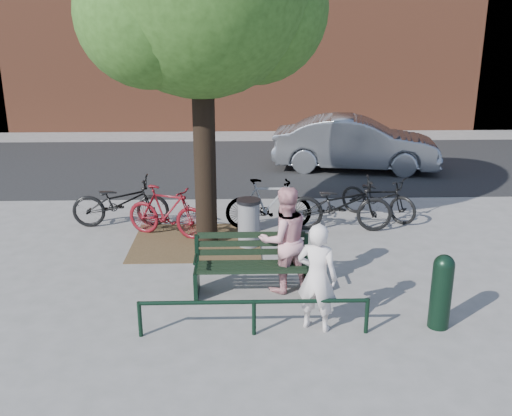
{
  "coord_description": "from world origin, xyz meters",
  "views": [
    {
      "loc": [
        -0.17,
        -7.91,
        3.93
      ],
      "look_at": [
        0.09,
        1.0,
        1.06
      ],
      "focal_mm": 40.0,
      "sensor_mm": 36.0,
      "label": 1
    }
  ],
  "objects_px": {
    "person_right": "(284,240)",
    "parked_car": "(355,144)",
    "person_left": "(317,277)",
    "bicycle_c": "(340,204)",
    "litter_bin": "(249,223)",
    "park_bench": "(252,263)",
    "bollard": "(442,289)"
  },
  "relations": [
    {
      "from": "person_right",
      "to": "parked_car",
      "type": "relative_size",
      "value": 0.36
    },
    {
      "from": "person_left",
      "to": "parked_car",
      "type": "relative_size",
      "value": 0.33
    },
    {
      "from": "bollard",
      "to": "bicycle_c",
      "type": "relative_size",
      "value": 0.51
    },
    {
      "from": "parked_car",
      "to": "litter_bin",
      "type": "bearing_deg",
      "value": 162.08
    },
    {
      "from": "litter_bin",
      "to": "park_bench",
      "type": "bearing_deg",
      "value": -89.64
    },
    {
      "from": "park_bench",
      "to": "person_right",
      "type": "height_order",
      "value": "person_right"
    },
    {
      "from": "person_left",
      "to": "bicycle_c",
      "type": "height_order",
      "value": "person_left"
    },
    {
      "from": "person_left",
      "to": "bollard",
      "type": "bearing_deg",
      "value": -156.52
    },
    {
      "from": "park_bench",
      "to": "parked_car",
      "type": "xyz_separation_m",
      "value": [
        3.09,
        7.71,
        0.27
      ]
    },
    {
      "from": "person_right",
      "to": "litter_bin",
      "type": "bearing_deg",
      "value": -92.35
    },
    {
      "from": "person_left",
      "to": "person_right",
      "type": "height_order",
      "value": "person_right"
    },
    {
      "from": "bollard",
      "to": "bicycle_c",
      "type": "distance_m",
      "value": 3.93
    },
    {
      "from": "person_right",
      "to": "bollard",
      "type": "distance_m",
      "value": 2.37
    },
    {
      "from": "bicycle_c",
      "to": "person_right",
      "type": "bearing_deg",
      "value": 158.12
    },
    {
      "from": "person_left",
      "to": "bollard",
      "type": "relative_size",
      "value": 1.43
    },
    {
      "from": "park_bench",
      "to": "bicycle_c",
      "type": "xyz_separation_m",
      "value": [
        1.81,
        2.72,
        0.06
      ]
    },
    {
      "from": "person_left",
      "to": "person_right",
      "type": "bearing_deg",
      "value": -49.99
    },
    {
      "from": "bicycle_c",
      "to": "parked_car",
      "type": "xyz_separation_m",
      "value": [
        1.28,
        4.99,
        0.21
      ]
    },
    {
      "from": "person_right",
      "to": "park_bench",
      "type": "bearing_deg",
      "value": -9.58
    },
    {
      "from": "parked_car",
      "to": "bicycle_c",
      "type": "bearing_deg",
      "value": 175.92
    },
    {
      "from": "park_bench",
      "to": "bollard",
      "type": "height_order",
      "value": "bollard"
    },
    {
      "from": "person_left",
      "to": "litter_bin",
      "type": "bearing_deg",
      "value": -50.37
    },
    {
      "from": "person_left",
      "to": "bicycle_c",
      "type": "relative_size",
      "value": 0.73
    },
    {
      "from": "person_right",
      "to": "bicycle_c",
      "type": "distance_m",
      "value": 2.97
    },
    {
      "from": "park_bench",
      "to": "person_right",
      "type": "bearing_deg",
      "value": 8.14
    },
    {
      "from": "bicycle_c",
      "to": "parked_car",
      "type": "height_order",
      "value": "parked_car"
    },
    {
      "from": "person_left",
      "to": "bollard",
      "type": "xyz_separation_m",
      "value": [
        1.68,
        -0.02,
        -0.19
      ]
    },
    {
      "from": "bollard",
      "to": "parked_car",
      "type": "xyz_separation_m",
      "value": [
        0.57,
        8.85,
        0.19
      ]
    },
    {
      "from": "park_bench",
      "to": "person_left",
      "type": "bearing_deg",
      "value": -53.33
    },
    {
      "from": "parked_car",
      "to": "park_bench",
      "type": "bearing_deg",
      "value": 168.43
    },
    {
      "from": "bicycle_c",
      "to": "bollard",
      "type": "bearing_deg",
      "value": -165.12
    },
    {
      "from": "bollard",
      "to": "parked_car",
      "type": "distance_m",
      "value": 8.87
    }
  ]
}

